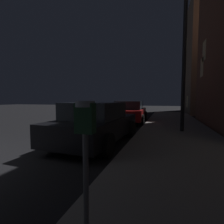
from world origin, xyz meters
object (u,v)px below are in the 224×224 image
Objects in this scene: car_red at (130,112)px; street_lamp at (185,39)px; car_black at (96,123)px; parking_meter at (85,134)px.

car_red is 0.72× the size of street_lamp.
street_lamp is at bearing 40.24° from car_black.
street_lamp is (2.98, -3.25, 3.36)m from car_red.
car_red is 5.55m from street_lamp.
parking_meter is 9.78m from car_red.
parking_meter is at bearing -102.83° from street_lamp.
car_black is 5.16m from street_lamp.
street_lamp reaches higher than car_red.
car_black and car_red have the same top height.
car_black is at bearing 111.69° from parking_meter.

